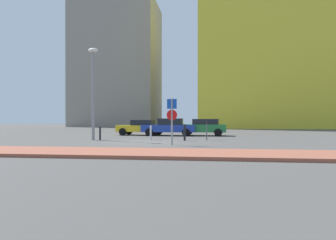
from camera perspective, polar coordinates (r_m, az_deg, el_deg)
The scene contains 13 objects.
ground_plane at distance 19.54m, azimuth -4.10°, elevation -4.09°, with size 120.00×120.00×0.00m, color #4C4947.
sidewalk_brick at distance 13.35m, azimuth -9.64°, elevation -5.85°, with size 40.00×3.11×0.14m, color #93513D.
parked_car_yellow at distance 27.96m, azimuth -4.82°, elevation -1.31°, with size 4.24×2.18×1.35m.
parked_car_blue at distance 27.21m, azimuth 0.21°, elevation -1.24°, with size 4.62×2.00×1.48m.
parked_car_green at distance 27.25m, azimuth 6.46°, elevation -1.22°, with size 4.09×2.31×1.44m.
parking_sign_post at distance 17.66m, azimuth 0.71°, elevation 0.76°, with size 0.60×0.10×2.62m.
parking_meter at distance 21.65m, azimuth 7.02°, elevation -1.23°, with size 0.18×0.14×1.42m.
street_lamp at distance 22.38m, azimuth -13.42°, elevation 6.13°, with size 0.70×0.36×6.33m.
traffic_bollard_near at distance 21.79m, azimuth -3.15°, elevation -2.32°, with size 0.13×0.13×1.00m, color #B7B7BC.
traffic_bollard_mid at distance 22.15m, azimuth -12.21°, elevation -2.39°, with size 0.13×0.13×0.91m, color black.
traffic_bollard_far at distance 21.08m, azimuth 3.03°, elevation -2.28°, with size 0.15×0.15×1.09m, color black.
building_colorful_midrise at distance 54.24m, azimuth 16.49°, elevation 12.11°, with size 19.85×15.15×25.18m, color gold.
building_under_construction at distance 61.19m, azimuth -9.07°, elevation 9.77°, with size 14.95×12.63×23.10m, color gray.
Camera 1 is at (3.91, -19.08, 1.51)m, focal length 33.62 mm.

